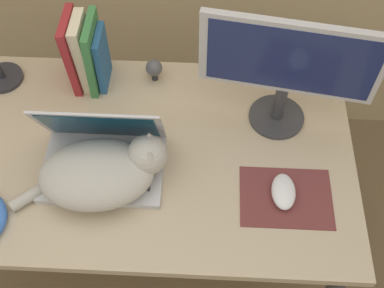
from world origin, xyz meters
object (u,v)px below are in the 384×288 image
(cat, at_px, (103,171))
(webcam, at_px, (154,68))
(laptop, at_px, (103,155))
(external_monitor, at_px, (288,68))
(book_row, at_px, (87,54))
(computer_mouse, at_px, (283,192))

(cat, bearing_deg, webcam, 76.09)
(laptop, bearing_deg, external_monitor, 20.93)
(external_monitor, relative_size, book_row, 1.93)
(cat, bearing_deg, external_monitor, 27.70)
(computer_mouse, relative_size, book_row, 0.45)
(computer_mouse, xyz_separation_m, webcam, (-0.39, 0.42, 0.03))
(webcam, bearing_deg, computer_mouse, -46.63)
(laptop, xyz_separation_m, webcam, (0.11, 0.34, 0.00))
(webcam, bearing_deg, laptop, -108.69)
(laptop, distance_m, computer_mouse, 0.51)
(laptop, bearing_deg, cat, -77.08)
(computer_mouse, bearing_deg, laptop, 171.26)
(external_monitor, distance_m, book_row, 0.61)
(cat, distance_m, webcam, 0.41)
(cat, bearing_deg, book_row, 104.85)
(laptop, height_order, computer_mouse, laptop)
(laptop, bearing_deg, webcam, 71.31)
(laptop, height_order, webcam, laptop)
(book_row, bearing_deg, cat, -75.15)
(laptop, xyz_separation_m, book_row, (-0.09, 0.32, 0.07))
(cat, bearing_deg, computer_mouse, -1.61)
(computer_mouse, bearing_deg, book_row, 146.00)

